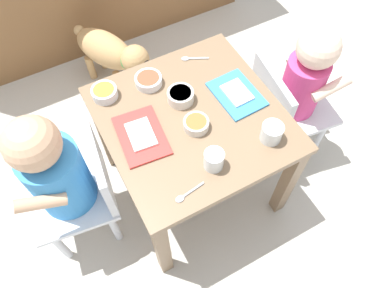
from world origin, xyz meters
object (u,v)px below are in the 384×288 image
at_px(dining_table, 192,131).
at_px(spoon_by_right_tray, 187,194).
at_px(food_tray_left, 141,135).
at_px(cereal_bowl_left_side, 105,93).
at_px(dog, 111,52).
at_px(cereal_bowl_right_side, 148,80).
at_px(water_cup_right, 271,133).
at_px(food_tray_right, 237,94).
at_px(seated_child_left, 59,173).
at_px(water_cup_left, 214,160).
at_px(veggie_bowl_far, 196,124).
at_px(veggie_bowl_near, 181,96).
at_px(spoon_by_left_tray, 192,58).
at_px(seated_child_right, 301,83).

height_order(dining_table, spoon_by_right_tray, spoon_by_right_tray).
relative_size(food_tray_left, cereal_bowl_left_side, 2.47).
distance_m(dog, cereal_bowl_right_side, 0.56).
height_order(water_cup_right, cereal_bowl_left_side, water_cup_right).
distance_m(dog, food_tray_right, 0.76).
bearing_deg(water_cup_right, seated_child_left, 160.24).
xyz_separation_m(seated_child_left, water_cup_left, (0.42, -0.22, 0.08)).
distance_m(cereal_bowl_right_side, veggie_bowl_far, 0.24).
distance_m(water_cup_left, veggie_bowl_near, 0.27).
relative_size(water_cup_left, spoon_by_left_tray, 0.67).
relative_size(water_cup_left, cereal_bowl_left_side, 0.74).
height_order(seated_child_left, water_cup_right, seated_child_left).
height_order(food_tray_right, water_cup_right, water_cup_right).
height_order(food_tray_left, water_cup_right, water_cup_right).
height_order(dining_table, cereal_bowl_left_side, cereal_bowl_left_side).
relative_size(food_tray_left, spoon_by_left_tray, 2.25).
bearing_deg(food_tray_left, spoon_by_left_tray, 36.08).
xyz_separation_m(water_cup_right, cereal_bowl_left_side, (-0.39, 0.40, -0.01)).
height_order(seated_child_right, cereal_bowl_right_side, seated_child_right).
bearing_deg(water_cup_right, seated_child_right, 32.44).
bearing_deg(seated_child_left, dog, 58.95).
bearing_deg(food_tray_left, spoon_by_right_tray, -82.31).
relative_size(dog, food_tray_left, 1.97).
relative_size(seated_child_right, dog, 1.57).
relative_size(seated_child_left, cereal_bowl_right_side, 7.44).
distance_m(cereal_bowl_left_side, spoon_by_left_tray, 0.34).
bearing_deg(cereal_bowl_right_side, seated_child_left, -157.60).
height_order(food_tray_left, cereal_bowl_left_side, cereal_bowl_left_side).
height_order(cereal_bowl_right_side, veggie_bowl_far, veggie_bowl_far).
distance_m(seated_child_right, water_cup_left, 0.51).
xyz_separation_m(water_cup_left, cereal_bowl_right_side, (-0.03, 0.38, -0.01)).
height_order(dining_table, spoon_by_left_tray, spoon_by_left_tray).
xyz_separation_m(seated_child_left, spoon_by_right_tray, (0.31, -0.27, 0.05)).
distance_m(food_tray_right, veggie_bowl_far, 0.19).
bearing_deg(cereal_bowl_right_side, water_cup_right, -58.09).
relative_size(seated_child_right, food_tray_right, 3.46).
bearing_deg(food_tray_right, dining_table, -177.12).
xyz_separation_m(dining_table, water_cup_right, (0.18, -0.19, 0.11)).
height_order(dining_table, water_cup_left, water_cup_left).
bearing_deg(veggie_bowl_near, water_cup_right, -56.75).
bearing_deg(dog, food_tray_right, -70.65).
bearing_deg(water_cup_right, water_cup_left, 179.78).
xyz_separation_m(veggie_bowl_far, spoon_by_left_tray, (0.13, 0.27, -0.01)).
relative_size(seated_child_left, spoon_by_right_tray, 6.91).
bearing_deg(water_cup_right, food_tray_left, 150.74).
xyz_separation_m(dining_table, spoon_by_left_tray, (0.12, 0.23, 0.09)).
height_order(cereal_bowl_right_side, spoon_by_right_tray, cereal_bowl_right_side).
bearing_deg(cereal_bowl_left_side, food_tray_left, -79.20).
bearing_deg(spoon_by_right_tray, seated_child_left, 138.51).
bearing_deg(food_tray_left, dining_table, -2.88).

